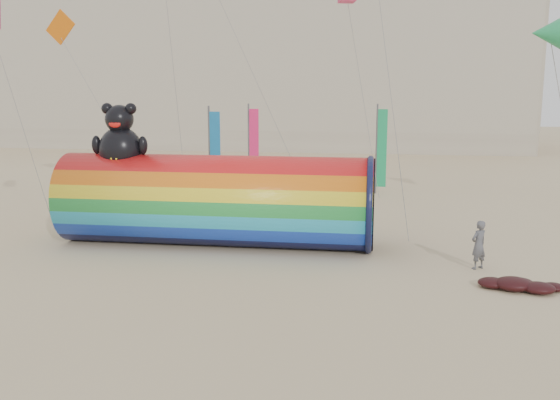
# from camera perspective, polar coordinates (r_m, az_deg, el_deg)

# --- Properties ---
(ground) EXTENTS (160.00, 160.00, 0.00)m
(ground) POSITION_cam_1_polar(r_m,az_deg,el_deg) (20.57, -2.02, -7.31)
(ground) COLOR #CCB58C
(ground) RESTS_ON ground
(hotel_building) EXTENTS (60.40, 15.40, 20.60)m
(hotel_building) POSITION_cam_1_polar(r_m,az_deg,el_deg) (67.16, -5.04, 13.93)
(hotel_building) COLOR #B7AD99
(hotel_building) RESTS_ON ground
(windsock_assembly) EXTENTS (12.30, 3.74, 5.67)m
(windsock_assembly) POSITION_cam_1_polar(r_m,az_deg,el_deg) (24.73, -5.88, 0.18)
(windsock_assembly) COLOR red
(windsock_assembly) RESTS_ON ground
(kite_handler) EXTENTS (0.74, 0.71, 1.71)m
(kite_handler) POSITION_cam_1_polar(r_m,az_deg,el_deg) (22.59, 17.70, -3.93)
(kite_handler) COLOR #515258
(kite_handler) RESTS_ON ground
(fabric_bundle) EXTENTS (2.62, 1.35, 0.41)m
(fabric_bundle) POSITION_cam_1_polar(r_m,az_deg,el_deg) (20.91, 21.08, -7.24)
(fabric_bundle) COLOR #3E0B0C
(fabric_bundle) RESTS_ON ground
(festival_banners) EXTENTS (9.37, 4.68, 5.20)m
(festival_banners) POSITION_cam_1_polar(r_m,az_deg,el_deg) (35.26, 0.39, 4.58)
(festival_banners) COLOR #59595E
(festival_banners) RESTS_ON ground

